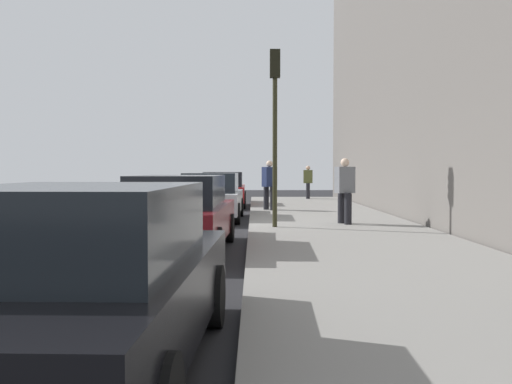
# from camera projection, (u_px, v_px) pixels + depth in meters

# --- Properties ---
(ground_plane) EXTENTS (56.00, 56.00, 0.00)m
(ground_plane) POSITION_uv_depth(u_px,v_px,m) (215.00, 225.00, 16.68)
(ground_plane) COLOR black
(sidewalk) EXTENTS (28.00, 4.60, 0.15)m
(sidewalk) POSITION_uv_depth(u_px,v_px,m) (328.00, 223.00, 16.69)
(sidewalk) COLOR gray
(sidewalk) RESTS_ON ground
(lane_stripe_centre) EXTENTS (28.00, 0.14, 0.01)m
(lane_stripe_centre) POSITION_uv_depth(u_px,v_px,m) (105.00, 225.00, 16.67)
(lane_stripe_centre) COLOR gold
(lane_stripe_centre) RESTS_ON ground
(parked_car_black) EXTENTS (4.60, 2.02, 1.51)m
(parked_car_black) POSITION_uv_depth(u_px,v_px,m) (84.00, 281.00, 4.46)
(parked_car_black) COLOR black
(parked_car_black) RESTS_ON ground
(parked_car_maroon) EXTENTS (4.82, 2.03, 1.51)m
(parked_car_maroon) POSITION_uv_depth(u_px,v_px,m) (180.00, 214.00, 11.27)
(parked_car_maroon) COLOR black
(parked_car_maroon) RESTS_ON ground
(parked_car_silver) EXTENTS (4.58, 1.95, 1.51)m
(parked_car_silver) POSITION_uv_depth(u_px,v_px,m) (212.00, 197.00, 18.24)
(parked_car_silver) COLOR black
(parked_car_silver) RESTS_ON ground
(parked_car_red) EXTENTS (4.44, 1.93, 1.51)m
(parked_car_red) POSITION_uv_depth(u_px,v_px,m) (224.00, 189.00, 24.70)
(parked_car_red) COLOR black
(parked_car_red) RESTS_ON ground
(pedestrian_olive_coat) EXTENTS (0.54, 0.48, 1.66)m
(pedestrian_olive_coat) POSITION_uv_depth(u_px,v_px,m) (308.00, 181.00, 28.84)
(pedestrian_olive_coat) COLOR black
(pedestrian_olive_coat) RESTS_ON sidewalk
(pedestrian_navy_coat) EXTENTS (0.53, 0.57, 1.80)m
(pedestrian_navy_coat) POSITION_uv_depth(u_px,v_px,m) (269.00, 184.00, 20.87)
(pedestrian_navy_coat) COLOR black
(pedestrian_navy_coat) RESTS_ON sidewalk
(pedestrian_grey_coat) EXTENTS (0.57, 0.55, 1.78)m
(pedestrian_grey_coat) POSITION_uv_depth(u_px,v_px,m) (345.00, 189.00, 15.51)
(pedestrian_grey_coat) COLOR black
(pedestrian_grey_coat) RESTS_ON sidewalk
(traffic_light_pole) EXTENTS (0.35, 0.26, 4.52)m
(traffic_light_pole) POSITION_uv_depth(u_px,v_px,m) (275.00, 108.00, 14.61)
(traffic_light_pole) COLOR #2D2D19
(traffic_light_pole) RESTS_ON sidewalk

